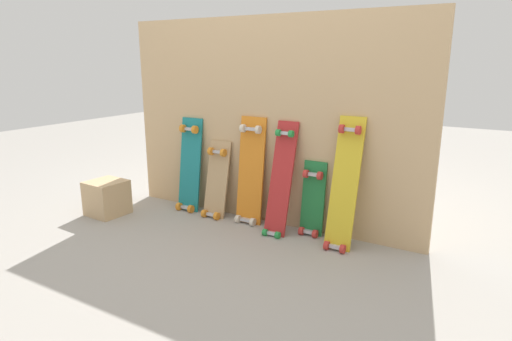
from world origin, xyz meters
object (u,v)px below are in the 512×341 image
object	(u,v)px
skateboard_orange	(250,175)
skateboard_red	(280,184)
skateboard_natural	(216,183)
skateboard_yellow	(344,189)
skateboard_teal	(190,169)
skateboard_green	(312,203)
wooden_crate	(107,198)

from	to	relation	value
skateboard_orange	skateboard_red	bearing A→B (deg)	-12.25
skateboard_natural	skateboard_red	xyz separation A→B (m)	(0.59, -0.04, 0.09)
skateboard_orange	skateboard_red	size ratio (longest dim) A/B	1.00
skateboard_natural	skateboard_red	bearing A→B (deg)	-3.73
skateboard_yellow	skateboard_red	bearing A→B (deg)	-179.79
skateboard_teal	skateboard_green	world-z (taller)	skateboard_teal
skateboard_orange	wooden_crate	bearing A→B (deg)	-157.30
skateboard_orange	wooden_crate	size ratio (longest dim) A/B	3.16
skateboard_teal	skateboard_orange	distance (m)	0.58
skateboard_green	skateboard_orange	bearing A→B (deg)	-178.54
skateboard_teal	skateboard_red	xyz separation A→B (m)	(0.86, -0.05, 0.01)
skateboard_teal	skateboard_yellow	bearing A→B (deg)	-2.29
skateboard_natural	skateboard_red	world-z (taller)	skateboard_red
skateboard_natural	skateboard_green	size ratio (longest dim) A/B	1.12
skateboard_green	wooden_crate	world-z (taller)	skateboard_green
skateboard_red	skateboard_yellow	xyz separation A→B (m)	(0.47, 0.00, 0.04)
skateboard_green	wooden_crate	size ratio (longest dim) A/B	2.15
skateboard_yellow	wooden_crate	bearing A→B (deg)	-167.99
skateboard_yellow	wooden_crate	distance (m)	1.88
skateboard_yellow	skateboard_natural	bearing A→B (deg)	178.01
skateboard_yellow	wooden_crate	world-z (taller)	skateboard_yellow
wooden_crate	skateboard_teal	bearing A→B (deg)	41.75
skateboard_natural	skateboard_green	world-z (taller)	skateboard_natural
skateboard_red	wooden_crate	xyz separation A→B (m)	(-1.36, -0.39, -0.22)
skateboard_teal	skateboard_yellow	size ratio (longest dim) A/B	0.89
skateboard_teal	skateboard_orange	bearing A→B (deg)	0.71
skateboard_natural	skateboard_green	xyz separation A→B (m)	(0.80, 0.04, -0.04)
skateboard_teal	skateboard_natural	distance (m)	0.29
skateboard_orange	skateboard_red	distance (m)	0.29
skateboard_teal	wooden_crate	xyz separation A→B (m)	(-0.50, -0.44, -0.21)
skateboard_red	wooden_crate	bearing A→B (deg)	-164.11
skateboard_teal	wooden_crate	size ratio (longest dim) A/B	2.98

